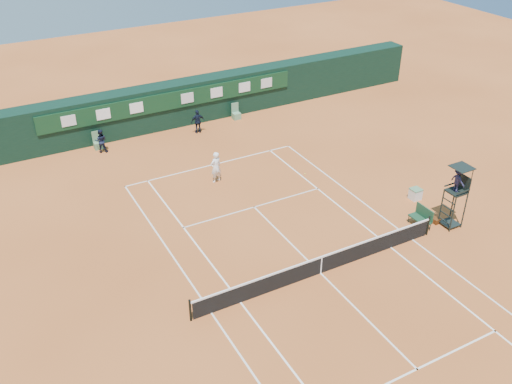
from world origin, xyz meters
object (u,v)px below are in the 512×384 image
(player, at_px, (216,167))
(tennis_net, at_px, (321,264))
(cooler, at_px, (415,194))
(umpire_chair, at_px, (458,184))
(player_bench, at_px, (422,216))

(player, bearing_deg, tennis_net, 79.92)
(player, bearing_deg, cooler, 128.03)
(cooler, bearing_deg, umpire_chair, -94.71)
(player_bench, bearing_deg, cooler, 54.22)
(cooler, relative_size, player, 0.34)
(tennis_net, bearing_deg, cooler, 19.44)
(cooler, height_order, player, player)
(tennis_net, height_order, cooler, tennis_net)
(player_bench, distance_m, player, 11.72)
(umpire_chair, relative_size, player_bench, 2.85)
(tennis_net, relative_size, player_bench, 10.75)
(tennis_net, bearing_deg, player, 93.53)
(tennis_net, relative_size, umpire_chair, 3.77)
(tennis_net, relative_size, player, 6.77)
(player_bench, distance_m, cooler, 2.69)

